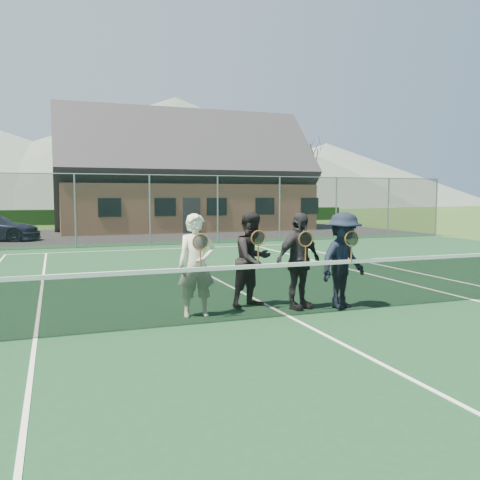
{
  "coord_description": "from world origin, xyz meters",
  "views": [
    {
      "loc": [
        -3.8,
        -7.91,
        2.13
      ],
      "look_at": [
        -0.35,
        1.5,
        1.25
      ],
      "focal_mm": 38.0,
      "sensor_mm": 36.0,
      "label": 1
    }
  ],
  "objects": [
    {
      "name": "ground",
      "position": [
        0.0,
        20.0,
        0.0
      ],
      "size": [
        220.0,
        220.0,
        0.0
      ],
      "primitive_type": "plane",
      "color": "#2A491A",
      "rests_on": "ground"
    },
    {
      "name": "court_surface",
      "position": [
        0.0,
        0.0,
        0.01
      ],
      "size": [
        30.0,
        30.0,
        0.02
      ],
      "primitive_type": "cube",
      "color": "#14381E",
      "rests_on": "ground"
    },
    {
      "name": "tarmac_carpark",
      "position": [
        -4.0,
        20.0,
        0.01
      ],
      "size": [
        40.0,
        12.0,
        0.01
      ],
      "primitive_type": "cube",
      "color": "black",
      "rests_on": "ground"
    },
    {
      "name": "hedge_row",
      "position": [
        0.0,
        32.0,
        0.55
      ],
      "size": [
        40.0,
        1.2,
        1.1
      ],
      "primitive_type": "cube",
      "color": "black",
      "rests_on": "ground"
    },
    {
      "name": "hill_centre",
      "position": [
        20.0,
        95.0,
        11.0
      ],
      "size": [
        120.0,
        120.0,
        22.0
      ],
      "primitive_type": "cone",
      "color": "#536359",
      "rests_on": "ground"
    },
    {
      "name": "hill_east",
      "position": [
        55.0,
        95.0,
        7.0
      ],
      "size": [
        90.0,
        90.0,
        14.0
      ],
      "primitive_type": "cone",
      "color": "#57695E",
      "rests_on": "ground"
    },
    {
      "name": "court_markings",
      "position": [
        0.0,
        0.0,
        0.02
      ],
      "size": [
        11.03,
        23.83,
        0.01
      ],
      "color": "white",
      "rests_on": "court_surface"
    },
    {
      "name": "tennis_net",
      "position": [
        0.0,
        0.0,
        0.54
      ],
      "size": [
        11.68,
        0.08,
        1.1
      ],
      "color": "slate",
      "rests_on": "ground"
    },
    {
      "name": "perimeter_fence",
      "position": [
        0.0,
        13.5,
        1.52
      ],
      "size": [
        30.07,
        0.07,
        3.02
      ],
      "color": "slate",
      "rests_on": "ground"
    },
    {
      "name": "clubhouse",
      "position": [
        4.0,
        24.0,
        3.99
      ],
      "size": [
        15.6,
        8.2,
        7.7
      ],
      "color": "#9E6B4C",
      "rests_on": "ground"
    },
    {
      "name": "tree_c",
      "position": [
        2.0,
        33.0,
        5.79
      ],
      "size": [
        3.2,
        3.2,
        7.77
      ],
      "color": "#382214",
      "rests_on": "ground"
    },
    {
      "name": "tree_d",
      "position": [
        12.0,
        33.0,
        5.79
      ],
      "size": [
        3.2,
        3.2,
        7.77
      ],
      "color": "#321E12",
      "rests_on": "ground"
    },
    {
      "name": "tree_e",
      "position": [
        18.0,
        33.0,
        5.79
      ],
      "size": [
        3.2,
        3.2,
        7.77
      ],
      "color": "#392815",
      "rests_on": "ground"
    },
    {
      "name": "player_a",
      "position": [
        -1.5,
        0.56,
        0.92
      ],
      "size": [
        0.69,
        0.53,
        1.8
      ],
      "color": "silver",
      "rests_on": "court_surface"
    },
    {
      "name": "player_b",
      "position": [
        -0.29,
        0.96,
        0.92
      ],
      "size": [
        1.07,
        0.97,
        1.8
      ],
      "color": "black",
      "rests_on": "court_surface"
    },
    {
      "name": "player_c",
      "position": [
        0.44,
        0.49,
        0.92
      ],
      "size": [
        1.14,
        0.74,
        1.8
      ],
      "color": "#232328",
      "rests_on": "court_surface"
    },
    {
      "name": "player_d",
      "position": [
        1.26,
        0.26,
        0.92
      ],
      "size": [
        1.33,
        1.06,
        1.8
      ],
      "color": "black",
      "rests_on": "court_surface"
    }
  ]
}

